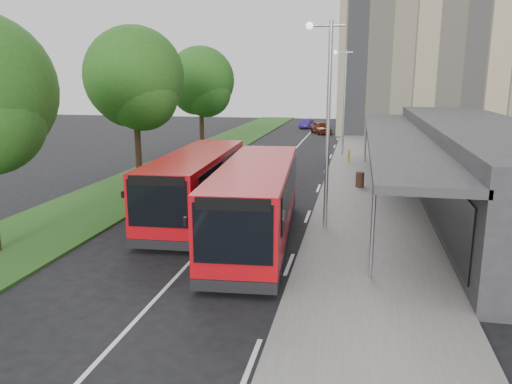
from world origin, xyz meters
The scene contains 17 objects.
ground centered at (0.00, 0.00, 0.00)m, with size 120.00×120.00×0.00m, color black.
pavement centered at (6.00, 20.00, 0.07)m, with size 5.00×80.00×0.15m, color slate.
grass_verge centered at (-7.00, 20.00, 0.05)m, with size 5.00×80.00×0.10m, color #264F19.
lane_centre_line centered at (0.00, 15.00, 0.01)m, with size 0.12×70.00×0.01m, color silver.
kerb_dashes centered at (3.30, 19.00, 0.01)m, with size 0.12×56.00×0.01m.
office_block centered at (14.00, 42.00, 9.00)m, with size 22.00×12.00×18.00m, color tan.
station_building centered at (10.86, 8.00, 2.04)m, with size 7.70×26.00×4.00m.
tree_mid centered at (-7.01, 9.05, 5.76)m, with size 5.55×5.55×8.92m.
tree_far centered at (-7.01, 21.05, 5.51)m, with size 5.31×5.31×8.54m.
lamp_post_near centered at (4.12, 2.00, 4.72)m, with size 1.44×0.28×8.00m.
lamp_post_far centered at (4.12, 22.00, 4.72)m, with size 1.44×0.28×8.00m.
bus_main centered at (1.74, 0.15, 1.51)m, with size 3.46×10.59×2.95m.
bus_second centered at (-1.52, 2.95, 1.46)m, with size 3.07×10.17×2.84m.
litter_bin centered at (5.56, 10.10, 0.56)m, with size 0.46×0.46×0.83m, color #321D14.
bollard centered at (4.77, 18.35, 0.62)m, with size 0.15×0.15×0.94m, color yellow.
car_near centered at (1.23, 38.56, 0.67)m, with size 1.58×3.92×1.34m, color #5C1B0D.
car_far centered at (-1.01, 44.59, 0.56)m, with size 1.19×3.43×1.13m, color navy.
Camera 1 is at (5.36, -17.52, 6.04)m, focal length 35.00 mm.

